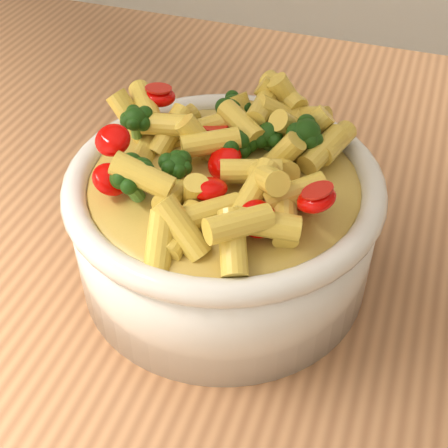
% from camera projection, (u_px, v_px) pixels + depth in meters
% --- Properties ---
extents(table, '(1.20, 0.80, 0.90)m').
position_uv_depth(table, '(141.00, 297.00, 0.60)').
color(table, '#B67B4E').
rests_on(table, ground).
extents(serving_bowl, '(0.22, 0.22, 0.10)m').
position_uv_depth(serving_bowl, '(224.00, 223.00, 0.46)').
color(serving_bowl, white).
rests_on(serving_bowl, table).
extents(pasta_salad, '(0.18, 0.18, 0.04)m').
position_uv_depth(pasta_salad, '(224.00, 156.00, 0.42)').
color(pasta_salad, '#FFD950').
rests_on(pasta_salad, serving_bowl).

